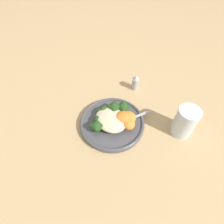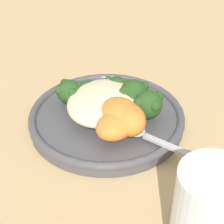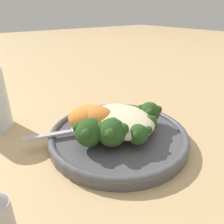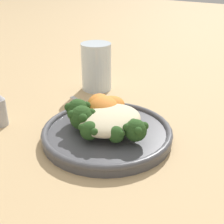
# 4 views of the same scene
# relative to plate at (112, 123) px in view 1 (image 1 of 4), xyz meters

# --- Properties ---
(ground_plane) EXTENTS (4.00, 4.00, 0.00)m
(ground_plane) POSITION_rel_plate_xyz_m (-0.02, 0.01, -0.01)
(ground_plane) COLOR tan
(plate) EXTENTS (0.23, 0.23, 0.02)m
(plate) POSITION_rel_plate_xyz_m (0.00, 0.00, 0.00)
(plate) COLOR #4C4C51
(plate) RESTS_ON ground_plane
(quinoa_mound) EXTENTS (0.12, 0.10, 0.03)m
(quinoa_mound) POSITION_rel_plate_xyz_m (-0.00, 0.01, 0.03)
(quinoa_mound) COLOR beige
(quinoa_mound) RESTS_ON plate
(broccoli_stalk_0) EXTENTS (0.07, 0.10, 0.04)m
(broccoli_stalk_0) POSITION_rel_plate_xyz_m (0.00, -0.05, 0.03)
(broccoli_stalk_0) COLOR #ADC675
(broccoli_stalk_0) RESTS_ON plate
(broccoli_stalk_1) EXTENTS (0.08, 0.06, 0.04)m
(broccoli_stalk_1) POSITION_rel_plate_xyz_m (0.02, -0.03, 0.03)
(broccoli_stalk_1) COLOR #ADC675
(broccoli_stalk_1) RESTS_ON plate
(broccoli_stalk_2) EXTENTS (0.11, 0.03, 0.03)m
(broccoli_stalk_2) POSITION_rel_plate_xyz_m (0.03, -0.00, 0.02)
(broccoli_stalk_2) COLOR #ADC675
(broccoli_stalk_2) RESTS_ON plate
(broccoli_stalk_3) EXTENTS (0.09, 0.08, 0.03)m
(broccoli_stalk_3) POSITION_rel_plate_xyz_m (0.01, 0.02, 0.02)
(broccoli_stalk_3) COLOR #ADC675
(broccoli_stalk_3) RESTS_ON plate
(broccoli_stalk_4) EXTENTS (0.06, 0.11, 0.04)m
(broccoli_stalk_4) POSITION_rel_plate_xyz_m (0.00, 0.05, 0.03)
(broccoli_stalk_4) COLOR #ADC675
(broccoli_stalk_4) RESTS_ON plate
(sweet_potato_chunk_0) EXTENTS (0.07, 0.07, 0.04)m
(sweet_potato_chunk_0) POSITION_rel_plate_xyz_m (-0.04, -0.04, 0.03)
(sweet_potato_chunk_0) COLOR orange
(sweet_potato_chunk_0) RESTS_ON plate
(sweet_potato_chunk_1) EXTENTS (0.05, 0.04, 0.04)m
(sweet_potato_chunk_1) POSITION_rel_plate_xyz_m (-0.02, -0.02, 0.03)
(sweet_potato_chunk_1) COLOR orange
(sweet_potato_chunk_1) RESTS_ON plate
(sweet_potato_chunk_2) EXTENTS (0.09, 0.09, 0.04)m
(sweet_potato_chunk_2) POSITION_rel_plate_xyz_m (-0.03, -0.03, 0.03)
(sweet_potato_chunk_2) COLOR orange
(sweet_potato_chunk_2) RESTS_ON plate
(sweet_potato_chunk_3) EXTENTS (0.07, 0.07, 0.03)m
(sweet_potato_chunk_3) POSITION_rel_plate_xyz_m (-0.05, -0.03, 0.03)
(sweet_potato_chunk_3) COLOR orange
(sweet_potato_chunk_3) RESTS_ON plate
(spoon) EXTENTS (0.06, 0.12, 0.01)m
(spoon) POSITION_rel_plate_xyz_m (-0.04, -0.06, 0.01)
(spoon) COLOR #B7B7BC
(spoon) RESTS_ON plate
(water_glass) EXTENTS (0.07, 0.07, 0.11)m
(water_glass) POSITION_rel_plate_xyz_m (-0.18, -0.16, 0.05)
(water_glass) COLOR silver
(water_glass) RESTS_ON ground_plane
(salt_shaker) EXTENTS (0.03, 0.03, 0.07)m
(salt_shaker) POSITION_rel_plate_xyz_m (0.07, -0.20, 0.02)
(salt_shaker) COLOR #B2B2B7
(salt_shaker) RESTS_ON ground_plane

